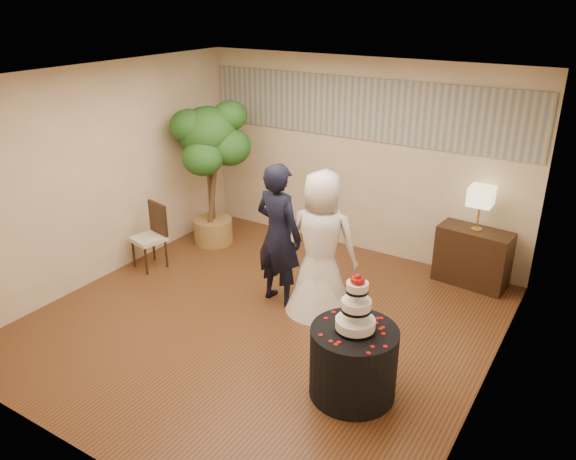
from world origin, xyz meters
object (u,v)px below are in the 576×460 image
Objects in this scene: wedding_cake at (356,303)px; side_chair at (148,237)px; bride at (321,243)px; console at (473,257)px; ficus_tree at (210,174)px; cake_table at (353,362)px; groom at (279,235)px; table_lamp at (479,209)px.

wedding_cake is 3.77m from side_chair.
bride is at bearing 18.98° from side_chair.
console is 0.42× the size of ficus_tree.
ficus_tree reaches higher than bride.
console is at bearing -144.37° from bride.
cake_table is 0.65m from wedding_cake.
groom is 1.93m from wedding_cake.
console reaches higher than cake_table.
side_chair is (-3.96, -1.89, -0.60)m from table_lamp.
wedding_cake is (1.03, -1.21, 0.12)m from bride.
ficus_tree is at bearing -162.92° from console.
table_lamp reaches higher than side_chair.
groom is at bearing -27.90° from ficus_tree.
groom is at bearing 144.17° from wedding_cake.
side_chair is at bearing 165.18° from cake_table.
ficus_tree is at bearing -168.64° from table_lamp.
table_lamp is (0.35, 2.85, 0.06)m from wedding_cake.
side_chair reaches higher than console.
table_lamp reaches higher than cake_table.
groom is at bearing -138.10° from table_lamp.
bride is 2.15m from table_lamp.
table_lamp is at bearing 82.90° from cake_table.
ficus_tree reaches higher than console.
groom reaches higher than table_lamp.
wedding_cake reaches higher than console.
cake_table is 2.96m from table_lamp.
table_lamp is 0.63× the size of side_chair.
groom is at bearing 144.17° from cake_table.
table_lamp is at bearing 82.90° from wedding_cake.
wedding_cake is 2.94m from console.
table_lamp is (1.92, 1.72, 0.17)m from groom.
ficus_tree is 1.33m from side_chair.
bride is 2.53m from ficus_tree.
cake_table is at bearing 116.11° from bride.
wedding_cake is at bearing -97.10° from table_lamp.
wedding_cake is 0.26× the size of ficus_tree.
bride is 3.03× the size of wedding_cake.
console is (0.35, 2.85, 0.03)m from cake_table.
cake_table is 0.90× the size of side_chair.
bride is 1.92× the size of side_chair.
ficus_tree is (-3.39, 2.10, 0.75)m from cake_table.
ficus_tree is at bearing -19.78° from groom.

